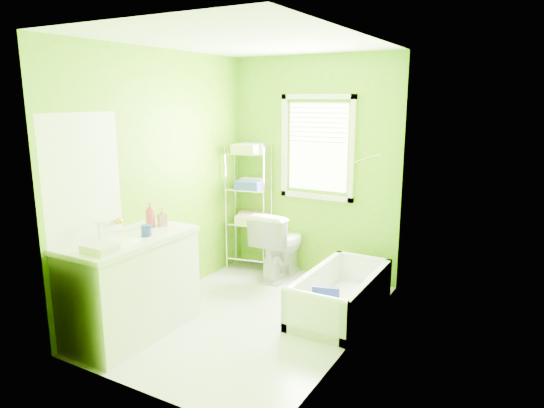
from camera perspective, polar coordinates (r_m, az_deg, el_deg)
The scene contains 9 objects.
ground at distance 4.92m, azimuth -2.60°, elevation -13.13°, with size 2.90×2.90×0.00m, color silver.
room_envelope at distance 4.47m, azimuth -2.79°, elevation 5.05°, with size 2.14×2.94×2.62m.
window at distance 5.69m, azimuth 5.37°, elevation 7.27°, with size 0.92×0.05×1.22m.
door at distance 4.52m, azimuth -20.90°, elevation -2.74°, with size 0.09×0.80×2.00m.
right_wall_decor at distance 4.04m, azimuth 9.60°, elevation 0.85°, with size 0.04×1.48×1.17m.
bathtub at distance 4.97m, azimuth 7.89°, elevation -11.15°, with size 0.63×1.36×0.44m.
toilet at distance 5.82m, azimuth 0.95°, elevation -4.67°, with size 0.46×0.80×0.82m, color white.
vanity at distance 4.59m, azimuth -16.25°, elevation -8.95°, with size 0.63×1.23×1.16m.
wire_shelf_unit at distance 6.00m, azimuth -2.53°, elevation 1.23°, with size 0.57×0.46×1.57m.
Camera 1 is at (2.37, -3.75, 2.12)m, focal length 32.00 mm.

